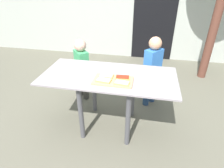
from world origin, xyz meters
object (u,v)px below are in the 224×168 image
object	(u,v)px
pizza_slice_far_left	(106,76)
child_right	(152,68)
dining_table	(109,85)
child_left	(82,66)
pizza_slice_far_right	(122,78)
plate_white_left	(76,71)
cutting_board	(113,81)
pizza_slice_near_left	(104,80)
pizza_slice_near_right	(122,83)

from	to	relation	value
pizza_slice_far_left	child_right	distance (m)	0.87
dining_table	child_right	distance (m)	0.78
child_left	child_right	world-z (taller)	child_right
pizza_slice_far_right	child_left	bearing A→B (deg)	136.67
pizza_slice_far_left	pizza_slice_far_right	world-z (taller)	same
pizza_slice_far_right	plate_white_left	distance (m)	0.57
plate_white_left	child_right	distance (m)	1.07
cutting_board	child_left	xyz separation A→B (m)	(-0.61, 0.72, -0.20)
pizza_slice_far_right	plate_white_left	bearing A→B (deg)	169.59
dining_table	child_left	bearing A→B (deg)	132.45
cutting_board	child_right	distance (m)	0.86
pizza_slice_far_left	plate_white_left	size ratio (longest dim) A/B	0.78
dining_table	pizza_slice_far_left	bearing A→B (deg)	-99.51
dining_table	pizza_slice_near_left	world-z (taller)	pizza_slice_near_left
pizza_slice_far_left	child_left	bearing A→B (deg)	128.41
child_left	pizza_slice_far_right	bearing A→B (deg)	-43.33
pizza_slice_near_right	plate_white_left	xyz separation A→B (m)	(-0.57, 0.22, -0.02)
dining_table	child_right	bearing A→B (deg)	51.48
pizza_slice_near_left	child_left	distance (m)	0.95
pizza_slice_far_right	pizza_slice_near_right	bearing A→B (deg)	-84.69
cutting_board	pizza_slice_near_right	xyz separation A→B (m)	(0.10, -0.06, 0.02)
pizza_slice_far_left	child_left	distance (m)	0.87
dining_table	cutting_board	size ratio (longest dim) A/B	3.61
cutting_board	child_left	world-z (taller)	child_left
plate_white_left	child_right	world-z (taller)	child_right
pizza_slice_near_right	pizza_slice_far_right	xyz separation A→B (m)	(-0.01, 0.11, 0.00)
pizza_slice_far_left	pizza_slice_near_left	bearing A→B (deg)	-91.93
cutting_board	dining_table	bearing A→B (deg)	120.20
dining_table	pizza_slice_far_left	world-z (taller)	pizza_slice_far_left
child_right	pizza_slice_near_right	bearing A→B (deg)	-111.15
cutting_board	pizza_slice_far_right	xyz separation A→B (m)	(0.09, 0.05, 0.02)
cutting_board	pizza_slice_far_left	size ratio (longest dim) A/B	2.69
pizza_slice_near_right	pizza_slice_far_right	bearing A→B (deg)	95.31
pizza_slice_near_left	pizza_slice_near_right	bearing A→B (deg)	-4.65
pizza_slice_near_right	child_right	size ratio (longest dim) A/B	0.16
pizza_slice_far_right	plate_white_left	xyz separation A→B (m)	(-0.56, 0.10, -0.02)
pizza_slice_far_left	pizza_slice_near_left	xyz separation A→B (m)	(-0.00, -0.10, 0.00)
child_left	pizza_slice_far_left	bearing A→B (deg)	-51.59
pizza_slice_near_right	pizza_slice_far_left	xyz separation A→B (m)	(-0.19, 0.12, 0.00)
dining_table	pizza_slice_near_right	xyz separation A→B (m)	(0.18, -0.19, 0.15)
dining_table	cutting_board	distance (m)	0.20
child_left	child_right	distance (m)	1.03
pizza_slice_far_left	pizza_slice_far_right	xyz separation A→B (m)	(0.18, -0.00, 0.00)
cutting_board	pizza_slice_near_left	xyz separation A→B (m)	(-0.09, -0.05, 0.02)
pizza_slice_near_right	child_left	xyz separation A→B (m)	(-0.71, 0.78, -0.22)
pizza_slice_near_right	pizza_slice_near_left	world-z (taller)	same
cutting_board	pizza_slice_near_right	world-z (taller)	pizza_slice_near_right
pizza_slice_near_right	pizza_slice_near_left	distance (m)	0.19
child_left	child_right	xyz separation A→B (m)	(1.02, 0.03, 0.05)
pizza_slice_far_left	plate_white_left	bearing A→B (deg)	165.28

